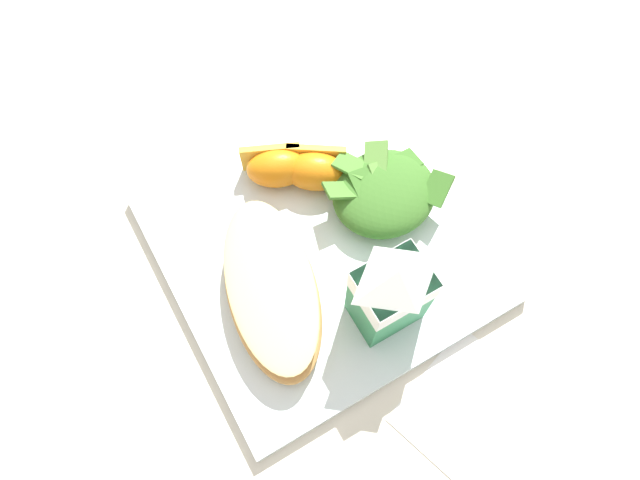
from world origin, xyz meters
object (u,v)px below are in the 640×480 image
(milk_carton, at_px, (391,292))
(orange_wedge_middle, at_px, (274,168))
(orange_wedge_front, at_px, (315,170))
(paper_napkin, at_px, (475,415))
(white_plate, at_px, (320,247))
(cheesy_pizza_bread, at_px, (272,288))
(green_salad_pile, at_px, (384,193))

(milk_carton, bearing_deg, orange_wedge_middle, -83.25)
(orange_wedge_front, distance_m, paper_napkin, 0.26)
(milk_carton, height_order, orange_wedge_front, milk_carton)
(white_plate, height_order, orange_wedge_front, orange_wedge_front)
(cheesy_pizza_bread, bearing_deg, green_salad_pile, -167.56)
(green_salad_pile, bearing_deg, cheesy_pizza_bread, 12.44)
(green_salad_pile, distance_m, orange_wedge_front, 0.07)
(cheesy_pizza_bread, distance_m, orange_wedge_middle, 0.12)
(white_plate, bearing_deg, paper_napkin, 101.31)
(green_salad_pile, xyz_separation_m, orange_wedge_front, (0.04, -0.05, -0.00))
(orange_wedge_front, bearing_deg, white_plate, 63.83)
(cheesy_pizza_bread, xyz_separation_m, milk_carton, (-0.08, 0.06, 0.04))
(white_plate, distance_m, paper_napkin, 0.20)
(orange_wedge_front, relative_size, orange_wedge_middle, 1.01)
(cheesy_pizza_bread, height_order, orange_wedge_front, orange_wedge_front)
(cheesy_pizza_bread, distance_m, milk_carton, 0.11)
(cheesy_pizza_bread, relative_size, green_salad_pile, 1.65)
(orange_wedge_middle, xyz_separation_m, paper_napkin, (-0.04, 0.28, -0.03))
(orange_wedge_middle, relative_size, paper_napkin, 0.63)
(paper_napkin, bearing_deg, orange_wedge_middle, -81.36)
(milk_carton, height_order, orange_wedge_middle, milk_carton)
(cheesy_pizza_bread, bearing_deg, orange_wedge_middle, -119.23)
(orange_wedge_front, bearing_deg, orange_wedge_middle, -32.56)
(white_plate, relative_size, green_salad_pile, 2.50)
(green_salad_pile, relative_size, orange_wedge_middle, 1.61)
(white_plate, xyz_separation_m, orange_wedge_middle, (0.00, -0.08, 0.03))
(cheesy_pizza_bread, bearing_deg, orange_wedge_front, -137.74)
(milk_carton, distance_m, paper_napkin, 0.14)
(green_salad_pile, bearing_deg, paper_napkin, 80.72)
(white_plate, height_order, milk_carton, milk_carton)
(green_salad_pile, relative_size, milk_carton, 1.02)
(green_salad_pile, height_order, paper_napkin, green_salad_pile)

